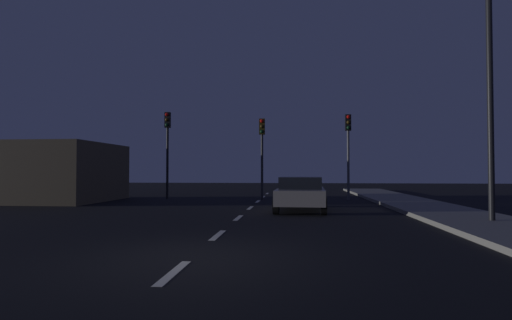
% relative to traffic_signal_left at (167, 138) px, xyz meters
% --- Properties ---
extents(ground_plane, '(80.00, 80.00, 0.00)m').
position_rel_traffic_signal_left_xyz_m(ground_plane, '(5.40, -8.44, -3.52)').
color(ground_plane, black).
extents(sidewalk_curb_right, '(3.00, 40.00, 0.15)m').
position_rel_traffic_signal_left_xyz_m(sidewalk_curb_right, '(12.90, -8.44, -3.45)').
color(sidewalk_curb_right, gray).
rests_on(sidewalk_curb_right, ground_plane).
extents(lane_stripe_nearest, '(0.16, 1.60, 0.01)m').
position_rel_traffic_signal_left_xyz_m(lane_stripe_nearest, '(5.40, -16.64, -3.52)').
color(lane_stripe_nearest, silver).
rests_on(lane_stripe_nearest, ground_plane).
extents(lane_stripe_second, '(0.16, 1.60, 0.01)m').
position_rel_traffic_signal_left_xyz_m(lane_stripe_second, '(5.40, -12.84, -3.52)').
color(lane_stripe_second, silver).
rests_on(lane_stripe_second, ground_plane).
extents(lane_stripe_third, '(0.16, 1.60, 0.01)m').
position_rel_traffic_signal_left_xyz_m(lane_stripe_third, '(5.40, -9.04, -3.52)').
color(lane_stripe_third, silver).
rests_on(lane_stripe_third, ground_plane).
extents(lane_stripe_fourth, '(0.16, 1.60, 0.01)m').
position_rel_traffic_signal_left_xyz_m(lane_stripe_fourth, '(5.40, -5.24, -3.52)').
color(lane_stripe_fourth, silver).
rests_on(lane_stripe_fourth, ground_plane).
extents(lane_stripe_fifth, '(0.16, 1.60, 0.01)m').
position_rel_traffic_signal_left_xyz_m(lane_stripe_fifth, '(5.40, -1.44, -3.52)').
color(lane_stripe_fifth, silver).
rests_on(lane_stripe_fifth, ground_plane).
extents(lane_stripe_sixth, '(0.16, 1.60, 0.01)m').
position_rel_traffic_signal_left_xyz_m(lane_stripe_sixth, '(5.40, 2.36, -3.52)').
color(lane_stripe_sixth, silver).
rests_on(lane_stripe_sixth, ground_plane).
extents(lane_stripe_seventh, '(0.16, 1.60, 0.01)m').
position_rel_traffic_signal_left_xyz_m(lane_stripe_seventh, '(5.40, 6.16, -3.52)').
color(lane_stripe_seventh, silver).
rests_on(lane_stripe_seventh, ground_plane).
extents(traffic_signal_left, '(0.32, 0.38, 5.03)m').
position_rel_traffic_signal_left_xyz_m(traffic_signal_left, '(0.00, 0.00, 0.00)').
color(traffic_signal_left, black).
rests_on(traffic_signal_left, ground_plane).
extents(traffic_signal_center, '(0.32, 0.38, 4.59)m').
position_rel_traffic_signal_left_xyz_m(traffic_signal_center, '(5.51, -0.00, -0.29)').
color(traffic_signal_center, '#2D2D30').
rests_on(traffic_signal_center, ground_plane).
extents(traffic_signal_right, '(0.32, 0.38, 4.77)m').
position_rel_traffic_signal_left_xyz_m(traffic_signal_right, '(10.33, -0.00, -0.17)').
color(traffic_signal_right, '#4C4C51').
rests_on(traffic_signal_right, ground_plane).
extents(car_stopped_ahead, '(2.14, 4.49, 1.38)m').
position_rel_traffic_signal_left_xyz_m(car_stopped_ahead, '(7.59, -6.20, -2.80)').
color(car_stopped_ahead, gray).
rests_on(car_stopped_ahead, ground_plane).
extents(street_lamp_right, '(2.02, 0.36, 7.35)m').
position_rel_traffic_signal_left_xyz_m(street_lamp_right, '(12.89, -10.23, 0.90)').
color(street_lamp_right, black).
rests_on(street_lamp_right, ground_plane).
extents(storefront_left, '(4.04, 6.01, 3.09)m').
position_rel_traffic_signal_left_xyz_m(storefront_left, '(-4.62, -2.23, -1.97)').
color(storefront_left, brown).
rests_on(storefront_left, ground_plane).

